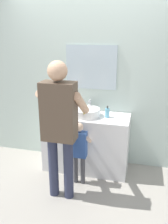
# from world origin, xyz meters

# --- Properties ---
(ground_plane) EXTENTS (14.00, 14.00, 0.00)m
(ground_plane) POSITION_xyz_m (0.00, 0.00, 0.00)
(ground_plane) COLOR #9E998E
(back_wall) EXTENTS (4.40, 0.10, 2.70)m
(back_wall) POSITION_xyz_m (0.00, 0.62, 1.35)
(back_wall) COLOR silver
(back_wall) RESTS_ON ground
(vanity_cabinet) EXTENTS (1.23, 0.54, 0.84)m
(vanity_cabinet) POSITION_xyz_m (0.00, 0.30, 0.42)
(vanity_cabinet) COLOR white
(vanity_cabinet) RESTS_ON ground
(sink_basin) EXTENTS (0.39, 0.39, 0.11)m
(sink_basin) POSITION_xyz_m (0.00, 0.28, 0.89)
(sink_basin) COLOR white
(sink_basin) RESTS_ON vanity_cabinet
(faucet) EXTENTS (0.18, 0.14, 0.18)m
(faucet) POSITION_xyz_m (0.00, 0.51, 0.92)
(faucet) COLOR #B7BABF
(faucet) RESTS_ON vanity_cabinet
(toothbrush_cup) EXTENTS (0.07, 0.07, 0.21)m
(toothbrush_cup) POSITION_xyz_m (-0.37, 0.27, 0.89)
(toothbrush_cup) COLOR #D86666
(toothbrush_cup) RESTS_ON vanity_cabinet
(soap_bottle) EXTENTS (0.06, 0.06, 0.17)m
(soap_bottle) POSITION_xyz_m (0.30, 0.30, 0.91)
(soap_bottle) COLOR #66B2D1
(soap_bottle) RESTS_ON vanity_cabinet
(child_toddler) EXTENTS (0.27, 0.27, 0.88)m
(child_toddler) POSITION_xyz_m (0.00, -0.10, 0.53)
(child_toddler) COLOR #47474C
(child_toddler) RESTS_ON ground
(adult_parent) EXTENTS (0.52, 0.55, 1.69)m
(adult_parent) POSITION_xyz_m (-0.14, -0.41, 1.01)
(adult_parent) COLOR #2D334C
(adult_parent) RESTS_ON ground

